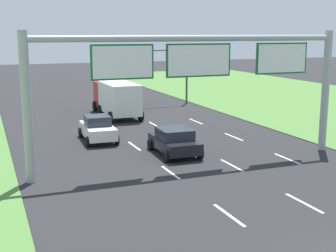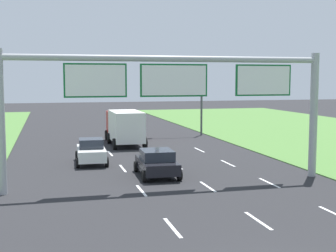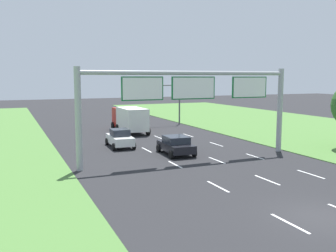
# 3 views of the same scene
# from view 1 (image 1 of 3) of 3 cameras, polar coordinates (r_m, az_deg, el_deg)

# --- Properties ---
(lane_dashes_inner_left) EXTENTS (0.14, 44.40, 0.01)m
(lane_dashes_inner_left) POSITION_cam_1_polar(r_m,az_deg,el_deg) (16.08, 12.78, -14.27)
(lane_dashes_inner_left) COLOR white
(lane_dashes_inner_left) RESTS_ON ground_plane
(car_near_red) EXTENTS (2.16, 4.06, 1.64)m
(car_near_red) POSITION_cam_1_polar(r_m,az_deg,el_deg) (30.47, -8.56, -0.31)
(car_near_red) COLOR white
(car_near_red) RESTS_ON ground_plane
(car_lead_silver) EXTENTS (2.31, 4.05, 1.52)m
(car_lead_silver) POSITION_cam_1_polar(r_m,az_deg,el_deg) (26.79, 0.78, -1.83)
(car_lead_silver) COLOR black
(car_lead_silver) RESTS_ON ground_plane
(box_truck) EXTENTS (2.72, 7.11, 2.88)m
(box_truck) POSITION_cam_1_polar(r_m,az_deg,el_deg) (39.18, -6.33, 3.49)
(box_truck) COLOR #B21E19
(box_truck) RESTS_ON ground_plane
(sign_gantry) EXTENTS (17.24, 0.44, 7.00)m
(sign_gantry) POSITION_cam_1_polar(r_m,az_deg,el_deg) (24.25, 3.72, 6.76)
(sign_gantry) COLOR #9EA0A5
(sign_gantry) RESTS_ON ground_plane
(traffic_light_mast) EXTENTS (4.76, 0.49, 5.60)m
(traffic_light_mast) POSITION_cam_1_polar(r_m,az_deg,el_deg) (45.20, 0.05, 7.48)
(traffic_light_mast) COLOR #47494F
(traffic_light_mast) RESTS_ON ground_plane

